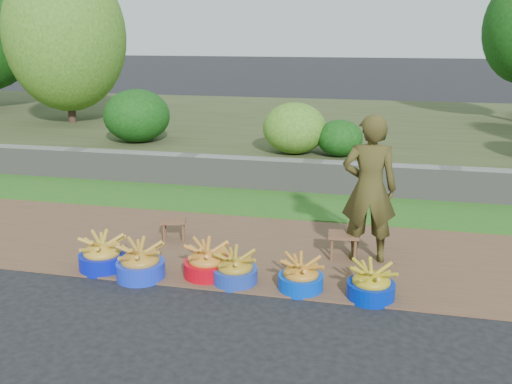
% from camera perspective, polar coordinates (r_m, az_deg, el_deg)
% --- Properties ---
extents(ground_plane, '(120.00, 120.00, 0.00)m').
position_cam_1_polar(ground_plane, '(6.05, 0.38, -10.34)').
color(ground_plane, black).
rests_on(ground_plane, ground).
extents(dirt_shoulder, '(80.00, 2.50, 0.02)m').
position_cam_1_polar(dirt_shoulder, '(7.17, 2.59, -5.98)').
color(dirt_shoulder, brown).
rests_on(dirt_shoulder, ground).
extents(grass_verge, '(80.00, 1.50, 0.04)m').
position_cam_1_polar(grass_verge, '(9.03, 4.92, -1.34)').
color(grass_verge, '#2D671D').
rests_on(grass_verge, ground).
extents(retaining_wall, '(80.00, 0.35, 0.55)m').
position_cam_1_polar(retaining_wall, '(9.77, 5.68, 1.51)').
color(retaining_wall, slate).
rests_on(retaining_wall, ground).
extents(earth_bank, '(80.00, 10.00, 0.50)m').
position_cam_1_polar(earth_bank, '(14.55, 8.24, 6.01)').
color(earth_bank, '#3B4523').
rests_on(earth_bank, ground).
extents(basin_a, '(0.54, 0.54, 0.40)m').
position_cam_1_polar(basin_a, '(6.84, -15.11, -6.08)').
color(basin_a, '#0816BA').
rests_on(basin_a, ground).
extents(basin_b, '(0.54, 0.54, 0.41)m').
position_cam_1_polar(basin_b, '(6.51, -11.50, -6.96)').
color(basin_b, '#1632DB').
rests_on(basin_b, ground).
extents(basin_c, '(0.53, 0.53, 0.40)m').
position_cam_1_polar(basin_c, '(6.43, -4.91, -7.00)').
color(basin_c, '#C00512').
rests_on(basin_c, ground).
extents(basin_d, '(0.49, 0.49, 0.37)m').
position_cam_1_polar(basin_d, '(6.26, -2.12, -7.74)').
color(basin_d, '#1B38A6').
rests_on(basin_d, ground).
extents(basin_e, '(0.48, 0.48, 0.36)m').
position_cam_1_polar(basin_e, '(6.12, 4.50, -8.39)').
color(basin_e, '#003BD0').
rests_on(basin_e, ground).
extents(basin_f, '(0.49, 0.49, 0.37)m').
position_cam_1_polar(basin_f, '(6.03, 11.44, -8.99)').
color(basin_f, '#0022AE').
rests_on(basin_f, ground).
extents(stool_left, '(0.38, 0.33, 0.28)m').
position_cam_1_polar(stool_left, '(7.53, -8.24, -3.14)').
color(stool_left, brown).
rests_on(stool_left, dirt_shoulder).
extents(stool_right, '(0.39, 0.31, 0.32)m').
position_cam_1_polar(stool_right, '(6.92, 8.73, -4.62)').
color(stool_right, brown).
rests_on(stool_right, dirt_shoulder).
extents(vendor_woman, '(0.67, 0.47, 1.76)m').
position_cam_1_polar(vendor_woman, '(6.76, 11.26, 0.32)').
color(vendor_woman, black).
rests_on(vendor_woman, dirt_shoulder).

